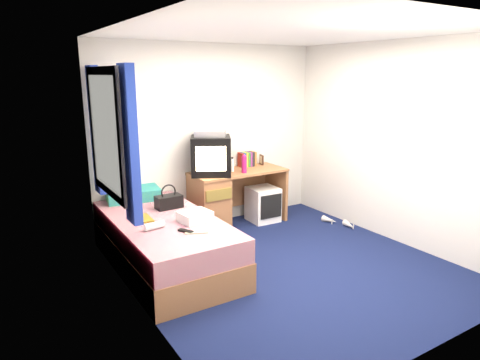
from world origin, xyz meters
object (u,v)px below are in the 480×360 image
pillow (133,194)px  towel (195,216)px  crt_tv (211,155)px  aerosol_can (232,165)px  vcr (211,133)px  picture_frame (262,160)px  handbag (169,201)px  remote_control (186,231)px  pink_water_bottle (244,165)px  colour_swatch_fan (197,232)px  water_bottle (154,226)px  storage_cube (263,204)px  desk (220,198)px  bed (165,243)px  magazine (141,219)px  white_heels (339,223)px

pillow → towel: pillow is taller
crt_tv → aerosol_can: 0.36m
vcr → picture_frame: size_ratio=2.75×
handbag → remote_control: (-0.16, -0.79, -0.07)m
pink_water_bottle → colour_swatch_fan: size_ratio=0.97×
towel → remote_control: bearing=-132.3°
crt_tv → water_bottle: crt_tv is taller
storage_cube → desk: bearing=176.2°
bed → pink_water_bottle: 1.60m
storage_cube → picture_frame: size_ratio=3.42×
picture_frame → bed: bearing=-140.7°
pink_water_bottle → handbag: 1.23m
picture_frame → magazine: 2.24m
colour_swatch_fan → crt_tv: bearing=56.7°
picture_frame → remote_control: (-1.83, -1.37, -0.27)m
crt_tv → magazine: 1.41m
bed → white_heels: bed is taller
aerosol_can → handbag: 1.19m
bed → storage_cube: (1.73, 0.66, -0.03)m
storage_cube → aerosol_can: bearing=173.4°
bed → towel: bearing=-45.7°
desk → towel: (-0.84, -0.98, 0.18)m
bed → water_bottle: 0.44m
bed → handbag: size_ratio=6.74×
pillow → colour_swatch_fan: (0.15, -1.41, -0.06)m
bed → storage_cube: 1.85m
bed → storage_cube: bearing=21.0°
bed → crt_tv: bearing=37.6°
picture_frame → handbag: bearing=-147.0°
colour_swatch_fan → remote_control: (-0.08, 0.08, 0.00)m
bed → aerosol_can: 1.58m
handbag → pillow: bearing=111.3°
towel → picture_frame: bearing=35.2°
bed → pink_water_bottle: (1.37, 0.59, 0.59)m
storage_cube → pink_water_bottle: 0.72m
pillow → handbag: 0.59m
desk → magazine: size_ratio=4.64×
handbag → white_heels: 2.41m
handbag → colour_swatch_fan: handbag is taller
crt_tv → pink_water_bottle: size_ratio=3.06×
aerosol_can → pink_water_bottle: bearing=-59.4°
desk → vcr: size_ratio=3.37×
handbag → pink_water_bottle: bearing=11.1°
vcr → handbag: (-0.77, -0.43, -0.66)m
vcr → towel: (-0.72, -0.99, -0.69)m
desk → vcr: bearing=178.2°
pink_water_bottle → white_heels: size_ratio=0.40×
bed → white_heels: bearing=-1.4°
pink_water_bottle → towel: size_ratio=0.70×
white_heels → water_bottle: bearing=-176.0°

